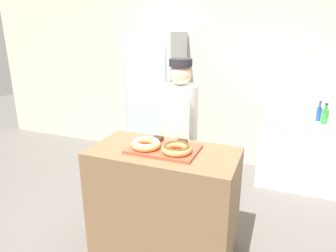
{
  "coord_description": "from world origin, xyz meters",
  "views": [
    {
      "loc": [
        0.87,
        -2.1,
        1.89
      ],
      "look_at": [
        0.0,
        0.1,
        1.13
      ],
      "focal_mm": 32.0,
      "sensor_mm": 36.0,
      "label": 1
    }
  ],
  "objects": [
    {
      "name": "ground_plane",
      "position": [
        0.0,
        0.0,
        0.0
      ],
      "size": [
        14.0,
        14.0,
        0.0
      ],
      "primitive_type": "plane",
      "color": "#66605B"
    },
    {
      "name": "bottle_blue",
      "position": [
        1.29,
        1.84,
        0.93
      ],
      "size": [
        0.06,
        0.06,
        0.25
      ],
      "color": "#1E4CB2",
      "rests_on": "chest_freezer"
    },
    {
      "name": "donut_light_glaze",
      "position": [
        -0.13,
        -0.05,
        1.01
      ],
      "size": [
        0.24,
        0.24,
        0.06
      ],
      "color": "tan",
      "rests_on": "serving_tray"
    },
    {
      "name": "brownie_back_right",
      "position": [
        0.11,
        0.13,
        0.99
      ],
      "size": [
        0.08,
        0.08,
        0.03
      ],
      "color": "#382111",
      "rests_on": "serving_tray"
    },
    {
      "name": "serving_tray",
      "position": [
        0.0,
        0.0,
        0.96
      ],
      "size": [
        0.56,
        0.38,
        0.02
      ],
      "color": "#D84C33",
      "rests_on": "display_counter"
    },
    {
      "name": "beverage_fridge",
      "position": [
        -0.82,
        1.73,
        0.94
      ],
      "size": [
        0.67,
        0.69,
        1.87
      ],
      "color": "#ADB2B7",
      "rests_on": "ground_plane"
    },
    {
      "name": "baker_person",
      "position": [
        -0.08,
        0.64,
        0.86
      ],
      "size": [
        0.36,
        0.36,
        1.63
      ],
      "color": "#4C4C51",
      "rests_on": "ground_plane"
    },
    {
      "name": "brownie_back_left",
      "position": [
        -0.11,
        0.13,
        0.99
      ],
      "size": [
        0.08,
        0.08,
        0.03
      ],
      "color": "#382111",
      "rests_on": "serving_tray"
    },
    {
      "name": "display_counter",
      "position": [
        0.0,
        0.0,
        0.48
      ],
      "size": [
        1.22,
        0.63,
        0.95
      ],
      "color": "brown",
      "rests_on": "ground_plane"
    },
    {
      "name": "chest_freezer",
      "position": [
        1.19,
        1.74,
        0.42
      ],
      "size": [
        1.09,
        0.58,
        0.83
      ],
      "color": "white",
      "rests_on": "ground_plane"
    },
    {
      "name": "wall_back",
      "position": [
        0.0,
        2.13,
        1.35
      ],
      "size": [
        8.0,
        0.06,
        2.7
      ],
      "color": "beige",
      "rests_on": "ground_plane"
    },
    {
      "name": "donut_chocolate_glaze",
      "position": [
        0.13,
        -0.05,
        1.01
      ],
      "size": [
        0.24,
        0.24,
        0.06
      ],
      "color": "tan",
      "rests_on": "serving_tray"
    },
    {
      "name": "bottle_green",
      "position": [
        1.34,
        1.74,
        0.93
      ],
      "size": [
        0.08,
        0.08,
        0.25
      ],
      "color": "#2D8C38",
      "rests_on": "chest_freezer"
    }
  ]
}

